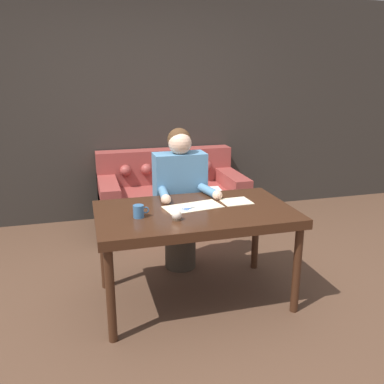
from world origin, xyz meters
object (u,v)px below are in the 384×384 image
object	(u,v)px
dining_table	(195,219)
person	(180,199)
pin_cushion	(177,215)
couch	(171,200)
mug	(139,211)
scissors	(190,209)

from	to	relation	value
dining_table	person	size ratio (longest dim) A/B	1.15
dining_table	pin_cushion	world-z (taller)	pin_cushion
person	couch	bearing A→B (deg)	82.28
dining_table	mug	size ratio (longest dim) A/B	12.88
person	pin_cushion	distance (m)	0.78
couch	mug	world-z (taller)	couch
scissors	dining_table	bearing A→B (deg)	-41.54
couch	person	world-z (taller)	person
person	mug	xyz separation A→B (m)	(-0.45, -0.62, 0.14)
couch	scissors	xyz separation A→B (m)	(-0.20, -1.62, 0.44)
scissors	mug	xyz separation A→B (m)	(-0.39, -0.08, 0.04)
person	pin_cushion	size ratio (longest dim) A/B	17.76
mug	dining_table	bearing A→B (deg)	7.33
couch	mug	xyz separation A→B (m)	(-0.59, -1.70, 0.48)
dining_table	couch	world-z (taller)	couch
dining_table	couch	distance (m)	1.69
dining_table	person	bearing A→B (deg)	87.48
dining_table	person	world-z (taller)	person
dining_table	mug	xyz separation A→B (m)	(-0.42, -0.05, 0.12)
scissors	pin_cushion	xyz separation A→B (m)	(-0.15, -0.20, 0.03)
mug	pin_cushion	world-z (taller)	mug
dining_table	pin_cushion	size ratio (longest dim) A/B	20.35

